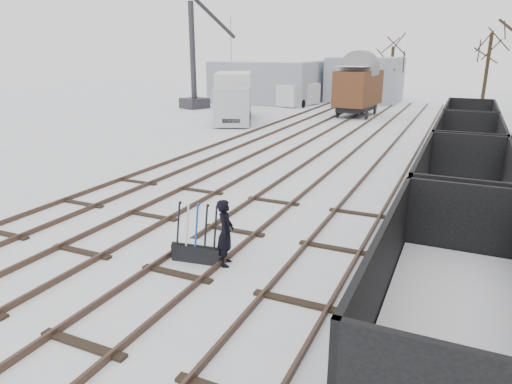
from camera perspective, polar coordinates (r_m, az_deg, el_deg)
ground at (r=11.21m, az=-9.86°, el=-10.19°), size 120.00×120.00×0.00m
tracks at (r=23.10m, az=9.51°, el=4.45°), size 13.90×52.00×0.16m
shed_left at (r=48.04m, az=1.58°, el=13.65°), size 10.00×8.00×4.10m
shed_right at (r=49.18m, az=13.46°, el=13.52°), size 7.00×6.00×4.50m
ground_frame at (r=11.73m, az=-7.26°, el=-7.21°), size 1.35×0.59×1.49m
worker at (r=11.24m, az=-3.83°, el=-5.10°), size 0.60×0.72×1.70m
freight_wagon_a at (r=8.22m, az=23.24°, el=-14.81°), size 2.43×6.07×2.48m
freight_wagon_b at (r=14.11m, az=24.28°, el=-1.49°), size 2.43×6.07×2.48m
freight_wagon_c at (r=20.31m, az=24.70°, el=3.86°), size 2.43×6.07×2.48m
freight_wagon_d at (r=26.61m, az=24.91°, el=6.69°), size 2.43×6.07×2.48m
box_van_wagon at (r=38.22m, az=12.68°, el=12.69°), size 3.27×5.44×3.96m
lorry at (r=34.69m, az=-2.91°, el=11.82°), size 4.56×8.09×3.52m
panel_van at (r=44.72m, az=5.37°, el=12.05°), size 3.07×4.99×2.04m
crane at (r=43.04m, az=-7.64°, el=13.99°), size 2.70×6.18×10.38m
tree_far_left at (r=47.11m, az=16.50°, el=13.73°), size 0.30×0.30×5.46m
tree_far_right at (r=45.63m, az=26.84°, el=13.21°), size 0.30×0.30×6.55m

